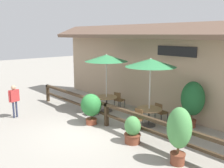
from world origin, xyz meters
The scene contains 16 objects.
ground_plane centered at (0.00, 0.00, 0.00)m, with size 60.00×60.00×0.00m, color gray.
building_facade centered at (0.00, 4.10, 2.16)m, with size 14.28×1.49×4.23m.
patio_railing centered at (0.00, 1.05, 0.70)m, with size 10.40×0.14×0.95m.
patio_umbrella_near centered at (-1.54, 2.35, 2.61)m, with size 2.04×2.04×2.81m.
dining_table_near centered at (-1.54, 2.35, 0.59)m, with size 1.03×1.03×0.73m.
chair_near_streetside centered at (-1.48, 1.54, 0.46)m, with size 0.49×0.49×0.83m.
chair_near_wallside centered at (-1.53, 3.16, 0.46)m, with size 0.48×0.48×0.83m.
patio_umbrella_middle centered at (1.13, 2.39, 2.61)m, with size 2.04×2.04×2.81m.
dining_table_middle centered at (1.13, 2.39, 0.59)m, with size 1.03×1.03×0.73m.
chair_middle_streetside centered at (1.11, 1.67, 0.46)m, with size 0.42×0.42×0.83m.
chair_middle_wallside centered at (1.16, 3.11, 0.46)m, with size 0.46×0.46×0.83m.
potted_plant_entrance_palm centered at (-0.56, 0.69, 0.78)m, with size 0.92×0.82×1.30m.
potted_plant_tall_tropical centered at (3.75, 0.60, 1.02)m, with size 0.73×0.66×1.72m.
potted_plant_broad_leaf centered at (1.87, 0.66, 0.47)m, with size 0.59×0.58×0.96m.
potted_plant_corner_fern centered at (2.40, 3.55, 1.15)m, with size 0.95×0.86×1.89m.
pedestrian centered at (-3.54, -1.39, 0.96)m, with size 0.26×0.52×1.50m.
Camera 1 is at (7.51, -5.25, 3.72)m, focal length 40.00 mm.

